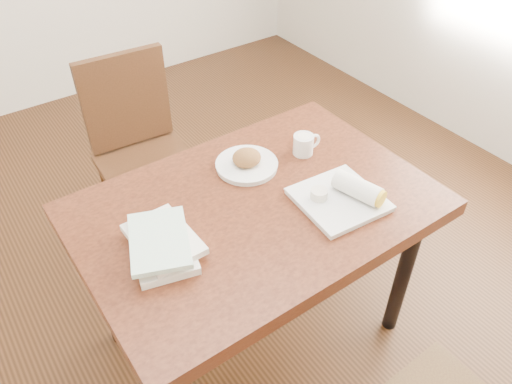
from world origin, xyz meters
TOP-DOWN VIEW (x-y plane):
  - ground at (0.00, 0.00)m, footprint 4.00×5.00m
  - table at (0.00, 0.00)m, footprint 1.21×0.83m
  - chair_far at (-0.07, 0.83)m, footprint 0.45×0.45m
  - plate_scone at (0.09, 0.18)m, footprint 0.23×0.23m
  - coffee_mug at (0.32, 0.13)m, footprint 0.12×0.08m
  - plate_burrito at (0.25, -0.17)m, footprint 0.29×0.29m
  - book_stack at (-0.36, -0.02)m, footprint 0.25×0.30m

SIDE VIEW (x-z plane):
  - ground at x=0.00m, z-range -0.01..0.00m
  - chair_far at x=-0.07m, z-range 0.07..1.03m
  - table at x=0.00m, z-range 0.29..1.04m
  - plate_scone at x=0.09m, z-range 0.74..0.81m
  - plate_burrito at x=0.25m, z-range 0.73..0.82m
  - book_stack at x=-0.36m, z-range 0.75..0.82m
  - coffee_mug at x=0.32m, z-range 0.75..0.83m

